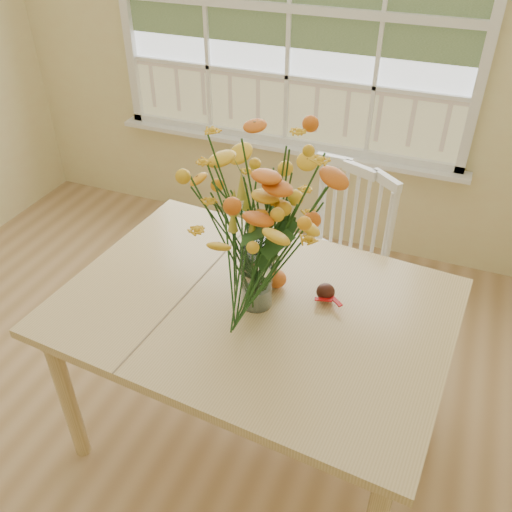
% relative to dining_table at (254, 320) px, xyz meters
% --- Properties ---
extents(floor, '(4.00, 4.50, 0.01)m').
position_rel_dining_table_xyz_m(floor, '(-0.47, -0.49, -0.73)').
color(floor, '#AC8353').
rests_on(floor, ground).
extents(wall_back, '(4.00, 0.02, 2.70)m').
position_rel_dining_table_xyz_m(wall_back, '(-0.47, 1.76, 0.63)').
color(wall_back, beige).
rests_on(wall_back, floor).
extents(window, '(2.42, 0.12, 1.74)m').
position_rel_dining_table_xyz_m(window, '(-0.47, 1.72, 0.81)').
color(window, silver).
rests_on(window, wall_back).
extents(dining_table, '(1.60, 1.20, 0.82)m').
position_rel_dining_table_xyz_m(dining_table, '(0.00, 0.00, 0.00)').
color(dining_table, tan).
rests_on(dining_table, floor).
extents(windsor_chair, '(0.62, 0.60, 1.03)m').
position_rel_dining_table_xyz_m(windsor_chair, '(0.16, 0.77, -0.15)').
color(windsor_chair, white).
rests_on(windsor_chair, floor).
extents(flower_vase, '(0.58, 0.58, 0.69)m').
position_rel_dining_table_xyz_m(flower_vase, '(0.01, 0.00, 0.51)').
color(flower_vase, white).
rests_on(flower_vase, dining_table).
extents(pumpkin, '(0.09, 0.09, 0.07)m').
position_rel_dining_table_xyz_m(pumpkin, '(0.04, 0.13, 0.13)').
color(pumpkin, '#CB5417').
rests_on(pumpkin, dining_table).
extents(turkey_figurine, '(0.10, 0.08, 0.11)m').
position_rel_dining_table_xyz_m(turkey_figurine, '(0.01, 0.11, 0.13)').
color(turkey_figurine, '#CCB78C').
rests_on(turkey_figurine, dining_table).
extents(dark_gourd, '(0.13, 0.10, 0.07)m').
position_rel_dining_table_xyz_m(dark_gourd, '(0.25, 0.13, 0.13)').
color(dark_gourd, '#38160F').
rests_on(dark_gourd, dining_table).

